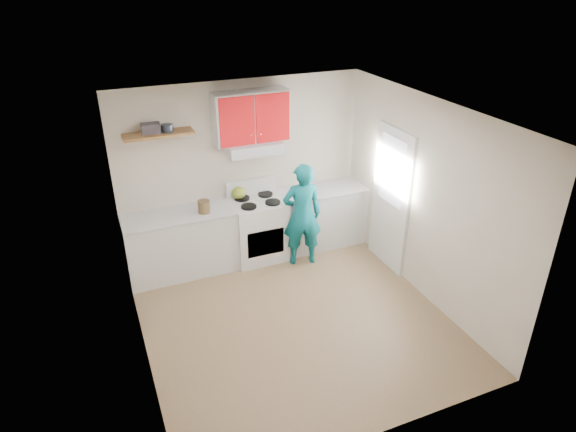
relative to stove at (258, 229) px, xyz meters
name	(u,v)px	position (x,y,z in m)	size (l,w,h in m)	color
floor	(294,318)	(-0.10, -1.57, -0.46)	(3.80, 3.80, 0.00)	brown
ceiling	(295,115)	(-0.10, -1.57, 2.14)	(3.60, 3.80, 0.04)	white
back_wall	(243,170)	(-0.10, 0.32, 0.84)	(3.60, 0.04, 2.60)	beige
front_wall	(385,326)	(-0.10, -3.47, 0.84)	(3.60, 0.04, 2.60)	beige
left_wall	(132,259)	(-1.90, -1.57, 0.84)	(0.04, 3.80, 2.60)	beige
right_wall	(425,201)	(1.70, -1.57, 0.84)	(0.04, 3.80, 2.60)	beige
door	(391,199)	(1.68, -0.88, 0.56)	(0.05, 0.85, 2.05)	white
door_glass	(392,171)	(1.65, -0.88, 0.99)	(0.01, 0.55, 0.95)	white
counter_left	(181,244)	(-1.14, 0.02, -0.01)	(1.52, 0.60, 0.90)	silver
counter_right	(321,217)	(1.04, 0.02, -0.01)	(1.32, 0.60, 0.90)	silver
stove	(258,229)	(0.00, 0.00, 0.00)	(0.76, 0.65, 0.92)	white
range_hood	(253,148)	(0.00, 0.10, 1.24)	(0.76, 0.44, 0.15)	silver
upper_cabinets	(251,117)	(0.00, 0.16, 1.66)	(1.02, 0.33, 0.70)	red
shelf	(158,134)	(-1.25, 0.18, 1.56)	(0.90, 0.30, 0.04)	brown
books	(151,128)	(-1.33, 0.21, 1.64)	(0.24, 0.17, 0.12)	#413941
tin	(167,128)	(-1.13, 0.19, 1.63)	(0.16, 0.16, 0.10)	#333D4C
kettle	(239,193)	(-0.22, 0.19, 0.55)	(0.21, 0.21, 0.18)	olive
crock	(204,207)	(-0.79, -0.06, 0.54)	(0.16, 0.16, 0.20)	brown
cutting_board	(318,192)	(0.96, -0.03, 0.45)	(0.28, 0.21, 0.02)	olive
silicone_mat	(349,185)	(1.52, 0.03, 0.44)	(0.33, 0.28, 0.01)	red
person	(302,215)	(0.53, -0.39, 0.32)	(0.57, 0.37, 1.55)	#0C6771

